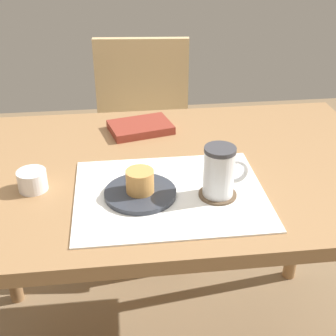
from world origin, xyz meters
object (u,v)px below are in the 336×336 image
dining_table (166,192)px  pastry_plate (140,193)px  wooden_chair (143,140)px  coffee_mug (220,171)px  pastry (140,181)px  sugar_bowl (32,180)px  small_book (140,127)px

dining_table → pastry_plate: (-0.08, -0.14, 0.09)m
wooden_chair → coffee_mug: bearing=103.7°
pastry → sugar_bowl: (-0.25, 0.06, -0.02)m
dining_table → wooden_chair: 0.71m
coffee_mug → sugar_bowl: coffee_mug is taller
pastry → small_book: (0.03, 0.36, -0.03)m
coffee_mug → sugar_bowl: size_ratio=1.73×
coffee_mug → dining_table: bearing=123.0°
pastry_plate → coffee_mug: 0.19m
small_book → coffee_mug: bearing=-81.4°
wooden_chair → dining_table: bearing=96.9°
coffee_mug → sugar_bowl: 0.45m
wooden_chair → sugar_bowl: bearing=73.0°
coffee_mug → wooden_chair: bearing=98.3°
dining_table → pastry_plate: 0.19m
wooden_chair → pastry_plate: 0.87m
pastry → dining_table: bearing=61.4°
wooden_chair → small_book: bearing=91.2°
pastry_plate → pastry: 0.03m
dining_table → sugar_bowl: (-0.33, -0.08, 0.11)m
sugar_bowl → wooden_chair: bearing=67.7°
pastry_plate → sugar_bowl: size_ratio=2.42×
wooden_chair → small_book: wooden_chair is taller
pastry → sugar_bowl: bearing=166.0°
dining_table → sugar_bowl: size_ratio=17.14×
pastry → small_book: pastry is taller
pastry_plate → small_book: 0.36m
dining_table → small_book: (-0.05, 0.22, 0.10)m
dining_table → wooden_chair: (-0.02, 0.68, -0.18)m
coffee_mug → sugar_bowl: bearing=168.9°
wooden_chair → sugar_bowl: wooden_chair is taller
pastry → coffee_mug: 0.19m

